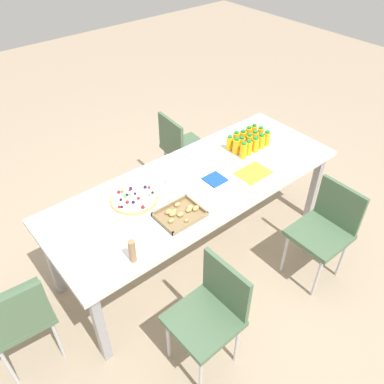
% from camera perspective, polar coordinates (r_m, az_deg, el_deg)
% --- Properties ---
extents(ground_plane, '(12.00, 12.00, 0.00)m').
position_cam_1_polar(ground_plane, '(3.53, 0.58, -8.28)').
color(ground_plane, tan).
extents(party_table, '(2.38, 0.89, 0.76)m').
position_cam_1_polar(party_table, '(3.04, 0.66, 0.53)').
color(party_table, white).
rests_on(party_table, ground_plane).
extents(chair_end, '(0.43, 0.43, 0.83)m').
position_cam_1_polar(chair_end, '(2.73, -24.06, -16.20)').
color(chair_end, '#4C6B4C').
rests_on(chair_end, ground_plane).
extents(chair_far_right, '(0.41, 0.41, 0.83)m').
position_cam_1_polar(chair_far_right, '(2.54, 2.82, -16.74)').
color(chair_far_right, '#4C6B4C').
rests_on(chair_far_right, ground_plane).
extents(chair_far_left, '(0.40, 0.40, 0.83)m').
position_cam_1_polar(chair_far_left, '(3.18, 18.89, -4.71)').
color(chair_far_left, '#4C6B4C').
rests_on(chair_far_left, ground_plane).
extents(chair_near_left, '(0.43, 0.43, 0.83)m').
position_cam_1_polar(chair_near_left, '(3.89, -1.58, 6.71)').
color(chair_near_left, '#4C6B4C').
rests_on(chair_near_left, ground_plane).
extents(juice_bottle_0, '(0.05, 0.05, 0.13)m').
position_cam_1_polar(juice_bottle_0, '(3.54, 8.97, 8.66)').
color(juice_bottle_0, '#FAAB14').
rests_on(juice_bottle_0, party_table).
extents(juice_bottle_1, '(0.06, 0.06, 0.14)m').
position_cam_1_polar(juice_bottle_1, '(3.49, 8.21, 8.28)').
color(juice_bottle_1, '#FAAB14').
rests_on(juice_bottle_1, party_table).
extents(juice_bottle_2, '(0.06, 0.06, 0.13)m').
position_cam_1_polar(juice_bottle_2, '(3.44, 7.39, 7.84)').
color(juice_bottle_2, '#F9AD14').
rests_on(juice_bottle_2, party_table).
extents(juice_bottle_3, '(0.06, 0.06, 0.15)m').
position_cam_1_polar(juice_bottle_3, '(3.39, 6.41, 7.55)').
color(juice_bottle_3, '#FAAB14').
rests_on(juice_bottle_3, party_table).
extents(juice_bottle_4, '(0.05, 0.05, 0.14)m').
position_cam_1_polar(juice_bottle_4, '(3.35, 5.47, 7.06)').
color(juice_bottle_4, '#FBAE14').
rests_on(juice_bottle_4, party_table).
extents(juice_bottle_5, '(0.05, 0.05, 0.14)m').
position_cam_1_polar(juice_bottle_5, '(3.50, 9.88, 8.22)').
color(juice_bottle_5, '#F9AB14').
rests_on(juice_bottle_5, party_table).
extents(juice_bottle_6, '(0.06, 0.06, 0.13)m').
position_cam_1_polar(juice_bottle_6, '(3.45, 9.09, 7.73)').
color(juice_bottle_6, '#F8AF14').
rests_on(juice_bottle_6, party_table).
extents(juice_bottle_7, '(0.05, 0.05, 0.13)m').
position_cam_1_polar(juice_bottle_7, '(3.40, 8.30, 7.30)').
color(juice_bottle_7, '#FAAB14').
rests_on(juice_bottle_7, party_table).
extents(juice_bottle_8, '(0.06, 0.06, 0.13)m').
position_cam_1_polar(juice_bottle_8, '(3.35, 7.23, 6.92)').
color(juice_bottle_8, '#F9AD14').
rests_on(juice_bottle_8, party_table).
extents(juice_bottle_9, '(0.06, 0.06, 0.15)m').
position_cam_1_polar(juice_bottle_9, '(3.31, 6.45, 6.62)').
color(juice_bottle_9, '#F9AB14').
rests_on(juice_bottle_9, party_table).
extents(juice_bottle_10, '(0.06, 0.06, 0.14)m').
position_cam_1_polar(juice_bottle_10, '(3.46, 10.80, 7.65)').
color(juice_bottle_10, '#FAAB14').
rests_on(juice_bottle_10, party_table).
extents(juice_bottle_11, '(0.06, 0.06, 0.13)m').
position_cam_1_polar(juice_bottle_11, '(3.41, 10.00, 7.24)').
color(juice_bottle_11, '#FAAF14').
rests_on(juice_bottle_11, party_table).
extents(juice_bottle_12, '(0.06, 0.06, 0.13)m').
position_cam_1_polar(juice_bottle_12, '(3.36, 9.17, 6.78)').
color(juice_bottle_12, '#FAAD14').
rests_on(juice_bottle_12, party_table).
extents(juice_bottle_13, '(0.06, 0.06, 0.14)m').
position_cam_1_polar(juice_bottle_13, '(3.31, 8.22, 6.37)').
color(juice_bottle_13, '#F9AC14').
rests_on(juice_bottle_13, party_table).
extents(juice_bottle_14, '(0.06, 0.06, 0.14)m').
position_cam_1_polar(juice_bottle_14, '(3.26, 7.47, 5.98)').
color(juice_bottle_14, '#F8AB14').
rests_on(juice_bottle_14, party_table).
extents(fruit_pizza, '(0.35, 0.35, 0.05)m').
position_cam_1_polar(fruit_pizza, '(2.87, -8.46, -0.87)').
color(fruit_pizza, tan).
rests_on(fruit_pizza, party_table).
extents(snack_tray, '(0.31, 0.25, 0.04)m').
position_cam_1_polar(snack_tray, '(2.72, -1.61, -3.16)').
color(snack_tray, olive).
rests_on(snack_tray, party_table).
extents(plate_stack, '(0.20, 0.20, 0.02)m').
position_cam_1_polar(plate_stack, '(3.03, -2.19, 1.94)').
color(plate_stack, silver).
rests_on(plate_stack, party_table).
extents(napkin_stack, '(0.15, 0.15, 0.01)m').
position_cam_1_polar(napkin_stack, '(3.03, 3.34, 1.85)').
color(napkin_stack, '#194CA5').
rests_on(napkin_stack, party_table).
extents(cardboard_tube, '(0.04, 0.04, 0.17)m').
position_cam_1_polar(cardboard_tube, '(2.41, -8.66, -8.48)').
color(cardboard_tube, '#9E7A56').
rests_on(cardboard_tube, party_table).
extents(paper_folder, '(0.26, 0.20, 0.01)m').
position_cam_1_polar(paper_folder, '(3.13, 8.87, 2.76)').
color(paper_folder, yellow).
rests_on(paper_folder, party_table).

